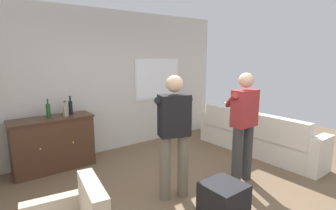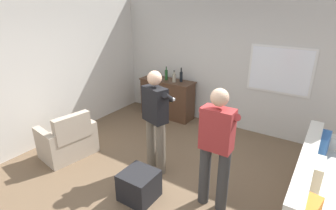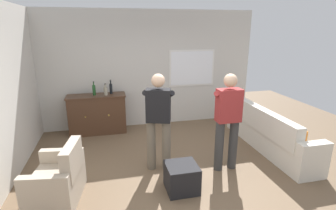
# 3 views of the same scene
# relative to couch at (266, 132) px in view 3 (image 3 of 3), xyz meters

# --- Properties ---
(ground) EXTENTS (10.40, 10.40, 0.00)m
(ground) POSITION_rel_couch_xyz_m (-2.02, -0.65, -0.34)
(ground) COLOR brown
(wall_back_with_window) EXTENTS (5.20, 0.15, 2.80)m
(wall_back_with_window) POSITION_rel_couch_xyz_m (-1.99, 2.01, 1.06)
(wall_back_with_window) COLOR beige
(wall_back_with_window) RESTS_ON ground
(couch) EXTENTS (0.57, 2.57, 0.86)m
(couch) POSITION_rel_couch_xyz_m (0.00, 0.00, 0.00)
(couch) COLOR silver
(couch) RESTS_ON ground
(armchair) EXTENTS (0.77, 0.97, 0.85)m
(armchair) POSITION_rel_couch_xyz_m (-3.85, -0.81, -0.05)
(armchair) COLOR #B2A38E
(armchair) RESTS_ON ground
(sideboard_cabinet) EXTENTS (1.31, 0.49, 0.91)m
(sideboard_cabinet) POSITION_rel_couch_xyz_m (-3.34, 1.65, 0.12)
(sideboard_cabinet) COLOR #472D1E
(sideboard_cabinet) RESTS_ON ground
(bottle_wine_green) EXTENTS (0.08, 0.08, 0.27)m
(bottle_wine_green) POSITION_rel_couch_xyz_m (-3.12, 1.60, 0.67)
(bottle_wine_green) COLOR gray
(bottle_wine_green) RESTS_ON sideboard_cabinet
(bottle_liquor_amber) EXTENTS (0.07, 0.07, 0.31)m
(bottle_liquor_amber) POSITION_rel_couch_xyz_m (-3.38, 1.66, 0.69)
(bottle_liquor_amber) COLOR #1E4C23
(bottle_liquor_amber) RESTS_ON sideboard_cabinet
(bottle_spirits_clear) EXTENTS (0.07, 0.07, 0.32)m
(bottle_spirits_clear) POSITION_rel_couch_xyz_m (-3.00, 1.70, 0.70)
(bottle_spirits_clear) COLOR black
(bottle_spirits_clear) RESTS_ON sideboard_cabinet
(ottoman) EXTENTS (0.47, 0.47, 0.42)m
(ottoman) POSITION_rel_couch_xyz_m (-2.08, -1.00, -0.13)
(ottoman) COLOR black
(ottoman) RESTS_ON ground
(person_standing_left) EXTENTS (0.53, 0.52, 1.68)m
(person_standing_left) POSITION_rel_couch_xyz_m (-2.28, -0.29, 0.60)
(person_standing_left) COLOR #6B6051
(person_standing_left) RESTS_ON ground
(person_standing_right) EXTENTS (0.56, 0.48, 1.68)m
(person_standing_right) POSITION_rel_couch_xyz_m (-1.16, -0.55, 0.60)
(person_standing_right) COLOR #383838
(person_standing_right) RESTS_ON ground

